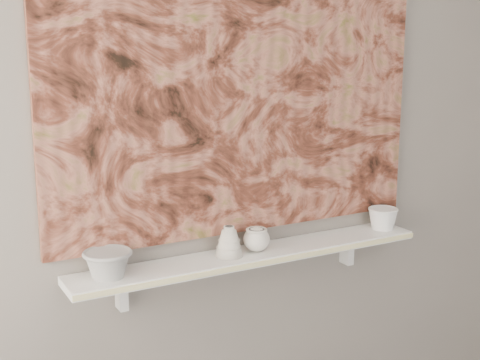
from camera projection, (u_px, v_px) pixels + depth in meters
wall_back at (241, 136)px, 2.47m from camera, size 3.60×0.00×3.60m
shelf at (253, 255)px, 2.48m from camera, size 1.40×0.18×0.03m
shelf_stripe at (266, 263)px, 2.40m from camera, size 1.40×0.01×0.02m
bracket_left at (121, 293)px, 2.32m from camera, size 0.03×0.06×0.12m
bracket_right at (347, 250)px, 2.78m from camera, size 0.03×0.06×0.12m
painting at (243, 85)px, 2.42m from camera, size 1.50×0.02×1.10m
house_motif at (342, 158)px, 2.68m from camera, size 0.09×0.00×0.08m
bowl_grey at (108, 264)px, 2.21m from camera, size 0.18×0.18×0.10m
cup_cream at (256, 239)px, 2.47m from camera, size 0.12×0.12×0.09m
bell_vessel at (229, 241)px, 2.42m from camera, size 0.11×0.11×0.11m
bowl_white at (383, 218)px, 2.76m from camera, size 0.15×0.15×0.09m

